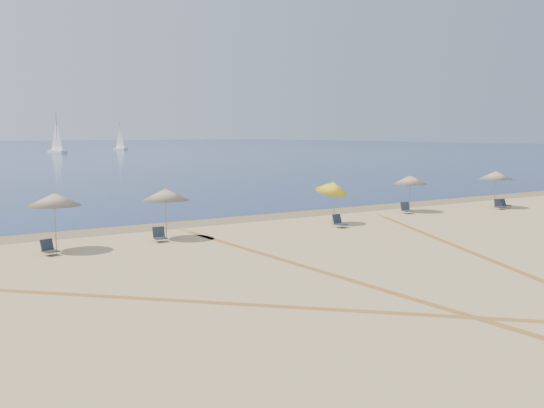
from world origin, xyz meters
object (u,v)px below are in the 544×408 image
at_px(chair_3, 160,235).
at_px(chair_7, 505,204).
at_px(umbrella_3, 333,187).
at_px(umbrella_1, 54,199).
at_px(sailboat_1, 120,142).
at_px(umbrella_5, 496,175).
at_px(chair_2, 49,248).
at_px(chair_5, 406,208).
at_px(umbrella_4, 410,180).
at_px(chair_6, 499,205).
at_px(chair_4, 339,222).
at_px(umbrella_2, 166,195).
at_px(sailboat_2, 57,141).

xyz_separation_m(chair_3, chair_7, (24.97, -0.48, -0.02)).
distance_m(umbrella_3, chair_3, 10.39).
height_order(umbrella_1, sailboat_1, sailboat_1).
bearing_deg(umbrella_1, chair_3, -1.30).
bearing_deg(umbrella_5, chair_2, -179.04).
bearing_deg(chair_3, umbrella_3, 5.81).
height_order(chair_5, sailboat_1, sailboat_1).
relative_size(umbrella_4, chair_6, 3.02).
distance_m(chair_2, sailboat_1, 165.27).
bearing_deg(chair_3, chair_4, -0.23).
bearing_deg(chair_7, chair_5, 154.54).
bearing_deg(umbrella_3, chair_3, 179.30).
bearing_deg(sailboat_1, chair_5, -118.45).
distance_m(umbrella_1, umbrella_5, 29.12).
height_order(umbrella_5, chair_3, umbrella_5).
relative_size(umbrella_2, chair_7, 3.46).
bearing_deg(umbrella_5, chair_7, -39.70).
bearing_deg(sailboat_1, chair_7, -115.56).
relative_size(umbrella_3, umbrella_4, 1.08).
bearing_deg(chair_4, chair_6, -4.93).
bearing_deg(chair_4, chair_5, 10.41).
height_order(umbrella_3, sailboat_2, sailboat_2).
bearing_deg(chair_6, chair_3, -163.47).
relative_size(chair_4, chair_5, 0.91).
relative_size(umbrella_3, chair_6, 3.27).
distance_m(chair_4, sailboat_1, 161.36).
bearing_deg(chair_6, umbrella_2, -164.58).
xyz_separation_m(umbrella_5, chair_5, (-7.26, 1.10, -1.91)).
height_order(chair_6, sailboat_1, sailboat_1).
bearing_deg(umbrella_5, umbrella_2, 178.88).
relative_size(chair_6, chair_7, 1.11).
height_order(umbrella_3, umbrella_4, umbrella_3).
distance_m(umbrella_1, chair_2, 2.12).
distance_m(chair_6, chair_7, 1.00).
bearing_deg(chair_6, sailboat_2, 106.60).
height_order(umbrella_3, chair_2, umbrella_3).
xyz_separation_m(chair_4, chair_7, (15.10, 0.68, -0.03)).
distance_m(umbrella_3, umbrella_4, 7.87).
bearing_deg(chair_2, chair_7, -17.40).
relative_size(umbrella_1, chair_6, 3.26).
relative_size(umbrella_2, chair_3, 3.45).
bearing_deg(chair_5, chair_2, -161.85).
xyz_separation_m(chair_2, chair_4, (15.03, -0.65, 0.02)).
bearing_deg(umbrella_1, chair_2, -125.82).
bearing_deg(chair_2, umbrella_5, -16.52).
xyz_separation_m(chair_3, sailboat_1, (51.56, 154.70, 2.13)).
relative_size(umbrella_1, chair_4, 3.47).
distance_m(umbrella_5, chair_7, 2.08).
xyz_separation_m(chair_2, chair_7, (30.13, 0.04, -0.02)).
xyz_separation_m(umbrella_5, chair_2, (-29.58, -0.50, -1.93)).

